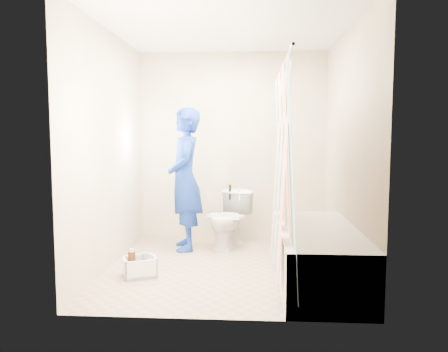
# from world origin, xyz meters

# --- Properties ---
(floor) EXTENTS (2.60, 2.60, 0.00)m
(floor) POSITION_xyz_m (0.00, 0.00, 0.00)
(floor) COLOR gray
(floor) RESTS_ON ground
(ceiling) EXTENTS (2.40, 2.60, 0.02)m
(ceiling) POSITION_xyz_m (0.00, 0.00, 2.40)
(ceiling) COLOR white
(ceiling) RESTS_ON wall_back
(wall_back) EXTENTS (2.40, 0.02, 2.40)m
(wall_back) POSITION_xyz_m (0.00, 1.30, 1.20)
(wall_back) COLOR beige
(wall_back) RESTS_ON ground
(wall_front) EXTENTS (2.40, 0.02, 2.40)m
(wall_front) POSITION_xyz_m (0.00, -1.30, 1.20)
(wall_front) COLOR beige
(wall_front) RESTS_ON ground
(wall_left) EXTENTS (0.02, 2.60, 2.40)m
(wall_left) POSITION_xyz_m (-1.20, 0.00, 1.20)
(wall_left) COLOR beige
(wall_left) RESTS_ON ground
(wall_right) EXTENTS (0.02, 2.60, 2.40)m
(wall_right) POSITION_xyz_m (1.20, 0.00, 1.20)
(wall_right) COLOR beige
(wall_right) RESTS_ON ground
(bathtub) EXTENTS (0.70, 1.75, 0.50)m
(bathtub) POSITION_xyz_m (0.85, -0.43, 0.27)
(bathtub) COLOR white
(bathtub) RESTS_ON ground
(curtain_rod) EXTENTS (0.02, 1.90, 0.02)m
(curtain_rod) POSITION_xyz_m (0.52, -0.43, 1.95)
(curtain_rod) COLOR silver
(curtain_rod) RESTS_ON wall_back
(shower_curtain) EXTENTS (0.06, 1.75, 1.80)m
(shower_curtain) POSITION_xyz_m (0.52, -0.43, 1.02)
(shower_curtain) COLOR white
(shower_curtain) RESTS_ON curtain_rod
(toilet) EXTENTS (0.59, 0.75, 0.67)m
(toilet) POSITION_xyz_m (-0.02, 0.77, 0.34)
(toilet) COLOR silver
(toilet) RESTS_ON ground
(tank_lid) EXTENTS (0.45, 0.32, 0.03)m
(tank_lid) POSITION_xyz_m (-0.05, 0.67, 0.39)
(tank_lid) COLOR white
(tank_lid) RESTS_ON toilet
(tank_internals) EXTENTS (0.16, 0.08, 0.22)m
(tank_internals) POSITION_xyz_m (0.01, 0.95, 0.66)
(tank_internals) COLOR black
(tank_internals) RESTS_ON toilet
(plumber) EXTENTS (0.54, 0.69, 1.66)m
(plumber) POSITION_xyz_m (-0.53, 0.65, 0.83)
(plumber) COLOR #1032A5
(plumber) RESTS_ON ground
(cleaning_caddy) EXTENTS (0.37, 0.34, 0.23)m
(cleaning_caddy) POSITION_xyz_m (-0.80, -0.37, 0.09)
(cleaning_caddy) COLOR white
(cleaning_caddy) RESTS_ON ground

